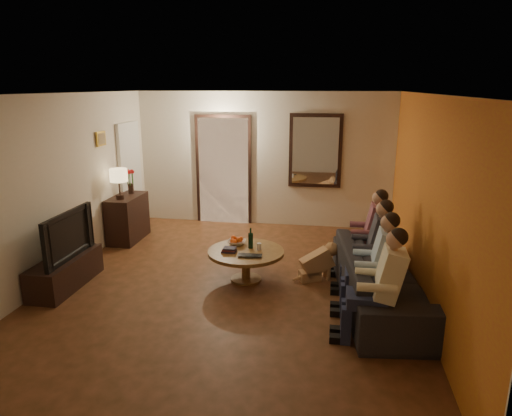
% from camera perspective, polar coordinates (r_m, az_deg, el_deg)
% --- Properties ---
extents(floor, '(5.00, 6.00, 0.01)m').
position_cam_1_polar(floor, '(6.48, -3.10, -9.58)').
color(floor, '#432A12').
rests_on(floor, ground).
extents(ceiling, '(5.00, 6.00, 0.01)m').
position_cam_1_polar(ceiling, '(5.89, -3.46, 14.07)').
color(ceiling, white).
rests_on(ceiling, back_wall).
extents(back_wall, '(5.00, 0.02, 2.60)m').
position_cam_1_polar(back_wall, '(8.95, 0.96, 6.07)').
color(back_wall, beige).
rests_on(back_wall, floor).
extents(front_wall, '(5.00, 0.02, 2.60)m').
position_cam_1_polar(front_wall, '(3.35, -14.76, -10.19)').
color(front_wall, beige).
rests_on(front_wall, floor).
extents(left_wall, '(0.02, 6.00, 2.60)m').
position_cam_1_polar(left_wall, '(7.03, -23.58, 2.32)').
color(left_wall, beige).
rests_on(left_wall, floor).
extents(right_wall, '(0.02, 6.00, 2.60)m').
position_cam_1_polar(right_wall, '(6.03, 20.59, 0.67)').
color(right_wall, beige).
rests_on(right_wall, floor).
extents(orange_accent, '(0.01, 6.00, 2.60)m').
position_cam_1_polar(orange_accent, '(6.03, 20.50, 0.67)').
color(orange_accent, orange).
rests_on(orange_accent, right_wall).
extents(kitchen_doorway, '(1.00, 0.06, 2.10)m').
position_cam_1_polar(kitchen_doorway, '(9.12, -4.06, 4.62)').
color(kitchen_doorway, '#FFE0A5').
rests_on(kitchen_doorway, floor).
extents(door_trim, '(1.12, 0.04, 2.22)m').
position_cam_1_polar(door_trim, '(9.12, -4.07, 4.60)').
color(door_trim, black).
rests_on(door_trim, floor).
extents(fridge_glimpse, '(0.45, 0.03, 1.70)m').
position_cam_1_polar(fridge_glimpse, '(9.10, -2.50, 3.65)').
color(fridge_glimpse, silver).
rests_on(fridge_glimpse, floor).
extents(mirror_frame, '(1.00, 0.05, 1.40)m').
position_cam_1_polar(mirror_frame, '(8.79, 7.43, 7.10)').
color(mirror_frame, black).
rests_on(mirror_frame, back_wall).
extents(mirror_glass, '(0.86, 0.02, 1.26)m').
position_cam_1_polar(mirror_glass, '(8.76, 7.42, 7.07)').
color(mirror_glass, white).
rests_on(mirror_glass, back_wall).
extents(white_door, '(0.06, 0.85, 2.04)m').
position_cam_1_polar(white_door, '(9.04, -15.39, 3.82)').
color(white_door, white).
rests_on(white_door, floor).
extents(framed_art, '(0.03, 0.28, 0.24)m').
position_cam_1_polar(framed_art, '(8.04, -18.83, 8.21)').
color(framed_art, '#B28C33').
rests_on(framed_art, left_wall).
extents(art_canvas, '(0.01, 0.22, 0.18)m').
position_cam_1_polar(art_canvas, '(8.03, -18.73, 8.21)').
color(art_canvas, brown).
rests_on(art_canvas, left_wall).
extents(dresser, '(0.45, 0.91, 0.81)m').
position_cam_1_polar(dresser, '(8.48, -15.75, -1.22)').
color(dresser, black).
rests_on(dresser, floor).
extents(table_lamp, '(0.30, 0.30, 0.54)m').
position_cam_1_polar(table_lamp, '(8.13, -16.73, 2.92)').
color(table_lamp, beige).
rests_on(table_lamp, dresser).
extents(flower_vase, '(0.14, 0.14, 0.44)m').
position_cam_1_polar(flower_vase, '(8.53, -15.43, 3.21)').
color(flower_vase, red).
rests_on(flower_vase, dresser).
extents(tv_stand, '(0.45, 1.26, 0.42)m').
position_cam_1_polar(tv_stand, '(6.88, -22.70, -7.39)').
color(tv_stand, black).
rests_on(tv_stand, floor).
extents(tv, '(1.14, 0.15, 0.66)m').
position_cam_1_polar(tv, '(6.70, -23.16, -3.12)').
color(tv, black).
rests_on(tv, tv_stand).
extents(sofa, '(2.55, 1.22, 0.72)m').
position_cam_1_polar(sofa, '(6.00, 15.47, -8.48)').
color(sofa, black).
rests_on(sofa, floor).
extents(person_a, '(0.60, 0.40, 1.20)m').
position_cam_1_polar(person_a, '(5.07, 15.51, -9.97)').
color(person_a, tan).
rests_on(person_a, sofa).
extents(person_b, '(0.60, 0.40, 1.20)m').
position_cam_1_polar(person_b, '(5.62, 14.92, -7.41)').
color(person_b, tan).
rests_on(person_b, sofa).
extents(person_c, '(0.60, 0.40, 1.20)m').
position_cam_1_polar(person_c, '(6.18, 14.44, -5.30)').
color(person_c, tan).
rests_on(person_c, sofa).
extents(person_d, '(0.60, 0.40, 1.20)m').
position_cam_1_polar(person_d, '(6.74, 14.04, -3.54)').
color(person_d, tan).
rests_on(person_d, sofa).
extents(dog, '(0.61, 0.45, 0.56)m').
position_cam_1_polar(dog, '(6.60, 7.62, -6.59)').
color(dog, '#B67C54').
rests_on(dog, floor).
extents(coffee_table, '(1.30, 1.30, 0.45)m').
position_cam_1_polar(coffee_table, '(6.54, -1.26, -7.16)').
color(coffee_table, brown).
rests_on(coffee_table, floor).
extents(bowl, '(0.26, 0.26, 0.06)m').
position_cam_1_polar(bowl, '(6.69, -2.44, -4.32)').
color(bowl, white).
rests_on(bowl, coffee_table).
extents(oranges, '(0.20, 0.20, 0.08)m').
position_cam_1_polar(oranges, '(6.66, -2.44, -3.76)').
color(oranges, '#F25314').
rests_on(oranges, bowl).
extents(wine_bottle, '(0.07, 0.07, 0.31)m').
position_cam_1_polar(wine_bottle, '(6.49, -0.68, -3.75)').
color(wine_bottle, black).
rests_on(wine_bottle, coffee_table).
extents(wine_glass, '(0.06, 0.06, 0.10)m').
position_cam_1_polar(wine_glass, '(6.46, 0.39, -4.84)').
color(wine_glass, silver).
rests_on(wine_glass, coffee_table).
extents(book_stack, '(0.20, 0.15, 0.07)m').
position_cam_1_polar(book_stack, '(6.40, -3.38, -5.20)').
color(book_stack, black).
rests_on(book_stack, coffee_table).
extents(laptop, '(0.34, 0.23, 0.03)m').
position_cam_1_polar(laptop, '(6.18, -0.84, -6.14)').
color(laptop, black).
rests_on(laptop, coffee_table).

